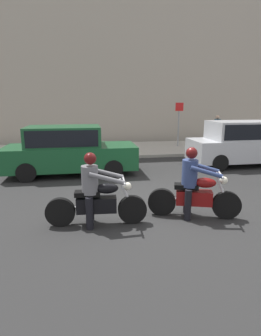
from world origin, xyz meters
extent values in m
plane|color=#262626|center=(0.00, 0.00, 0.00)|extent=(80.00, 80.00, 0.00)
cube|color=#A8A399|center=(0.00, 8.00, 0.07)|extent=(40.00, 4.40, 0.14)
cube|color=#A89E8E|center=(0.00, 11.40, 7.49)|extent=(40.00, 1.40, 14.98)
cylinder|color=black|center=(-0.89, -1.04, 0.31)|extent=(0.62, 0.16, 0.61)
cylinder|color=black|center=(-2.39, -0.93, 0.31)|extent=(0.62, 0.16, 0.61)
cylinder|color=silver|center=(-1.01, -1.03, 0.64)|extent=(0.34, 0.08, 0.72)
cube|color=black|center=(-1.64, -0.98, 0.45)|extent=(0.84, 0.34, 0.32)
ellipsoid|color=black|center=(-1.42, -1.00, 0.80)|extent=(0.50, 0.27, 0.22)
cube|color=black|center=(-1.82, -0.97, 0.70)|extent=(0.54, 0.28, 0.10)
cylinder|color=silver|center=(-1.07, -1.02, 0.97)|extent=(0.09, 0.70, 0.04)
sphere|color=silver|center=(-0.99, -1.03, 0.83)|extent=(0.17, 0.17, 0.17)
cylinder|color=silver|center=(-1.93, -0.80, 0.33)|extent=(0.70, 0.12, 0.07)
cylinder|color=black|center=(-1.79, -1.17, 0.34)|extent=(0.16, 0.16, 0.68)
cylinder|color=black|center=(-1.77, -0.78, 0.34)|extent=(0.16, 0.16, 0.68)
cylinder|color=slate|center=(-1.76, -0.98, 0.99)|extent=(0.36, 0.36, 0.58)
cylinder|color=slate|center=(-1.43, -1.22, 1.06)|extent=(0.72, 0.14, 0.28)
cylinder|color=slate|center=(-1.40, -0.78, 1.06)|extent=(0.72, 0.14, 0.28)
sphere|color=tan|center=(-1.74, -0.98, 1.40)|extent=(0.20, 0.20, 0.20)
sphere|color=#510F0F|center=(-1.74, -0.98, 1.43)|extent=(0.25, 0.25, 0.25)
cylinder|color=black|center=(1.20, -1.15, 0.31)|extent=(0.63, 0.31, 0.63)
cylinder|color=black|center=(-0.15, -0.72, 0.31)|extent=(0.63, 0.31, 0.63)
cylinder|color=silver|center=(1.08, -1.12, 0.67)|extent=(0.35, 0.16, 0.77)
cube|color=maroon|center=(0.52, -0.94, 0.45)|extent=(0.83, 0.51, 0.32)
ellipsoid|color=maroon|center=(0.73, -1.00, 0.81)|extent=(0.53, 0.38, 0.22)
cube|color=black|center=(0.35, -0.88, 0.71)|extent=(0.57, 0.39, 0.10)
cylinder|color=silver|center=(1.03, -1.10, 1.02)|extent=(0.25, 0.68, 0.04)
sphere|color=silver|center=(1.10, -1.12, 0.88)|extent=(0.17, 0.17, 0.17)
cylinder|color=silver|center=(0.29, -0.69, 0.33)|extent=(0.69, 0.28, 0.07)
cylinder|color=black|center=(0.33, -1.08, 0.34)|extent=(0.19, 0.19, 0.69)
cylinder|color=black|center=(0.45, -0.70, 0.34)|extent=(0.19, 0.19, 0.69)
cylinder|color=navy|center=(0.41, -0.90, 1.01)|extent=(0.43, 0.43, 0.60)
cylinder|color=navy|center=(0.65, -1.21, 1.11)|extent=(0.67, 0.29, 0.26)
cylinder|color=navy|center=(0.78, -0.79, 1.11)|extent=(0.67, 0.29, 0.26)
sphere|color=tan|center=(0.43, -0.91, 1.43)|extent=(0.20, 0.20, 0.20)
sphere|color=#510F0F|center=(0.43, -0.91, 1.46)|extent=(0.25, 0.25, 0.25)
cube|color=#164C28|center=(-2.32, 3.38, 0.64)|extent=(4.55, 1.76, 0.80)
cube|color=#164C28|center=(-2.55, 3.38, 1.38)|extent=(2.50, 1.62, 0.68)
cube|color=black|center=(-2.55, 3.38, 1.38)|extent=(2.30, 1.65, 0.54)
cylinder|color=black|center=(-0.91, 3.38, 0.32)|extent=(0.64, 1.82, 0.64)
cylinder|color=black|center=(-3.73, 3.38, 0.32)|extent=(0.64, 1.82, 0.64)
cube|color=#B2B5BA|center=(4.37, 3.68, 0.66)|extent=(4.04, 1.70, 0.84)
cube|color=#B2B5BA|center=(4.37, 3.68, 1.44)|extent=(2.50, 1.56, 0.72)
cube|color=black|center=(4.37, 3.68, 1.44)|extent=(2.30, 1.59, 0.58)
cylinder|color=black|center=(3.12, 3.68, 0.32)|extent=(0.64, 1.76, 0.64)
cylinder|color=gray|center=(3.30, 8.12, 1.34)|extent=(0.08, 0.08, 2.40)
cube|color=red|center=(3.30, 8.09, 2.29)|extent=(0.44, 0.03, 0.44)
cylinder|color=black|center=(5.52, 8.20, 0.58)|extent=(0.14, 0.14, 0.89)
cylinder|color=black|center=(5.72, 8.20, 0.58)|extent=(0.14, 0.14, 0.89)
cylinder|color=#234256|center=(5.62, 8.20, 1.32)|extent=(0.34, 0.34, 0.58)
sphere|color=tan|center=(5.62, 8.20, 1.72)|extent=(0.21, 0.21, 0.21)
camera|label=1|loc=(-1.83, -6.37, 2.52)|focal=29.12mm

